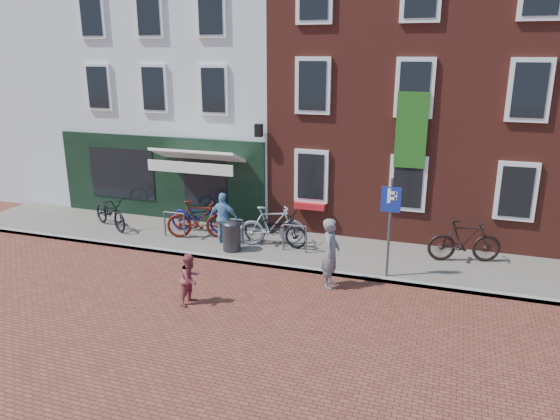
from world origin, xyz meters
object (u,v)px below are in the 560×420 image
(woman, at_px, (331,253))
(boy, at_px, (191,279))
(cafe_person, at_px, (224,218))
(bicycle_3, at_px, (272,226))
(bicycle_5, at_px, (464,241))
(bicycle_2, at_px, (200,216))
(bicycle_4, at_px, (275,228))
(bicycle_1, at_px, (198,219))
(bicycle_0, at_px, (110,212))
(parking_sign, at_px, (390,214))
(litter_bin, at_px, (232,234))

(woman, relative_size, boy, 1.46)
(cafe_person, xyz_separation_m, bicycle_3, (1.46, 0.32, -0.19))
(woman, xyz_separation_m, bicycle_5, (3.21, 2.64, -0.20))
(bicycle_2, distance_m, bicycle_4, 2.77)
(woman, distance_m, bicycle_1, 5.19)
(bicycle_0, xyz_separation_m, bicycle_1, (3.27, 0.02, 0.06))
(bicycle_1, bearing_deg, bicycle_0, 72.11)
(parking_sign, height_order, bicycle_1, parking_sign)
(bicycle_5, bearing_deg, bicycle_1, 79.48)
(litter_bin, relative_size, woman, 0.54)
(woman, height_order, bicycle_5, woman)
(bicycle_5, bearing_deg, bicycle_0, 78.34)
(cafe_person, bearing_deg, bicycle_5, -173.67)
(bicycle_4, distance_m, bicycle_5, 5.48)
(parking_sign, bearing_deg, bicycle_2, 164.98)
(parking_sign, relative_size, bicycle_3, 1.31)
(cafe_person, distance_m, bicycle_4, 1.62)
(cafe_person, distance_m, bicycle_5, 7.07)
(bicycle_3, bearing_deg, boy, 149.50)
(parking_sign, bearing_deg, bicycle_4, 160.25)
(bicycle_1, bearing_deg, bicycle_4, -105.36)
(parking_sign, xyz_separation_m, bicycle_2, (-6.30, 1.69, -1.17))
(boy, height_order, bicycle_4, boy)
(woman, relative_size, bicycle_4, 0.87)
(bicycle_2, height_order, bicycle_3, bicycle_3)
(bicycle_0, relative_size, bicycle_4, 1.00)
(bicycle_0, bearing_deg, boy, -98.70)
(parking_sign, xyz_separation_m, bicycle_3, (-3.67, 1.30, -1.11))
(woman, height_order, bicycle_1, woman)
(bicycle_3, bearing_deg, bicycle_2, 58.74)
(litter_bin, relative_size, bicycle_0, 0.47)
(woman, distance_m, bicycle_2, 5.62)
(litter_bin, bearing_deg, parking_sign, -5.57)
(cafe_person, relative_size, bicycle_0, 0.76)
(woman, bearing_deg, bicycle_5, -51.71)
(boy, relative_size, bicycle_4, 0.60)
(woman, xyz_separation_m, bicycle_4, (-2.24, 2.17, -0.26))
(woman, bearing_deg, bicycle_4, 44.79)
(bicycle_4, bearing_deg, bicycle_5, -81.07)
(parking_sign, height_order, bicycle_5, parking_sign)
(parking_sign, xyz_separation_m, bicycle_1, (-6.08, 1.15, -1.11))
(litter_bin, height_order, bicycle_5, bicycle_5)
(bicycle_4, bearing_deg, bicycle_0, 95.42)
(woman, bearing_deg, bicycle_1, 65.66)
(parking_sign, relative_size, boy, 2.13)
(litter_bin, xyz_separation_m, bicycle_3, (0.97, 0.85, 0.10))
(woman, distance_m, cafe_person, 4.25)
(cafe_person, xyz_separation_m, bicycle_0, (-4.22, 0.15, -0.25))
(parking_sign, bearing_deg, woman, -145.81)
(cafe_person, xyz_separation_m, bicycle_4, (1.57, 0.30, -0.25))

